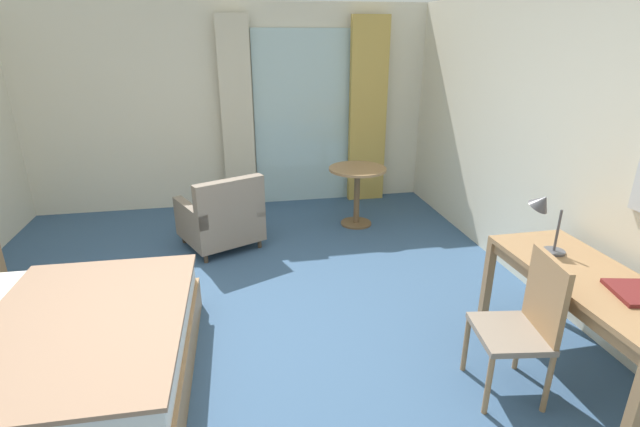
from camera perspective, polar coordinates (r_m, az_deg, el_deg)
name	(u,v)px	position (r m, az deg, el deg)	size (l,w,h in m)	color
ground	(250,344)	(3.78, -8.64, -15.54)	(5.83, 7.00, 0.10)	#38567A
wall_back	(232,108)	(6.35, -10.78, 12.56)	(5.43, 0.12, 2.60)	silver
wall_right	(586,158)	(4.16, 29.88, 5.90)	(0.12, 6.60, 2.60)	silver
balcony_glass_door	(303,119)	(6.37, -2.10, 11.50)	(1.30, 0.02, 2.29)	silver
curtain_panel_left	(237,116)	(6.18, -10.12, 11.67)	(0.40, 0.10, 2.45)	beige
curtain_panel_right	(368,112)	(6.45, 5.88, 12.25)	(0.50, 0.10, 2.45)	tan
bed	(25,355)	(3.65, -32.52, -14.46)	(2.01, 1.81, 1.06)	#9E754C
writing_desk	(592,290)	(3.48, 30.43, -8.07)	(0.64, 1.49, 0.75)	#9E754C
desk_chair	(525,320)	(3.22, 23.84, -11.92)	(0.47, 0.49, 0.96)	gray
desk_lamp	(544,210)	(3.60, 25.83, 0.37)	(0.25, 0.26, 0.44)	#4C4C51
closed_book	(635,293)	(3.35, 34.20, -8.06)	(0.24, 0.31, 0.03)	maroon
armchair_by_window	(222,219)	(5.15, -11.97, -0.65)	(0.99, 0.98, 0.83)	gray
round_cafe_table	(357,183)	(5.61, 4.59, 3.78)	(0.69, 0.69, 0.72)	#9E754C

